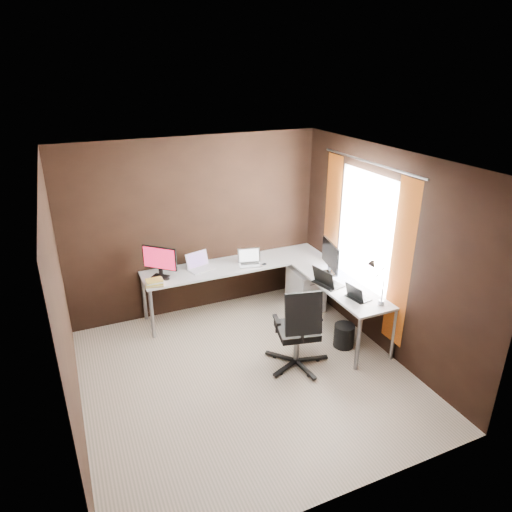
% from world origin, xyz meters
% --- Properties ---
extents(room, '(3.60, 3.60, 2.50)m').
position_xyz_m(room, '(0.34, 0.07, 1.28)').
color(room, '#C8B09B').
rests_on(room, ground).
extents(desk, '(2.65, 2.25, 0.73)m').
position_xyz_m(desk, '(0.84, 1.04, 0.68)').
color(desk, silver).
rests_on(desk, ground).
extents(drawer_pedestal, '(0.42, 0.50, 0.60)m').
position_xyz_m(drawer_pedestal, '(1.43, 1.15, 0.30)').
color(drawer_pedestal, silver).
rests_on(drawer_pedestal, ground).
extents(monitor_left, '(0.38, 0.35, 0.43)m').
position_xyz_m(monitor_left, '(-0.60, 1.51, 0.97)').
color(monitor_left, black).
rests_on(monitor_left, desk).
extents(monitor_right, '(0.18, 0.55, 0.45)m').
position_xyz_m(monitor_right, '(1.51, 0.69, 0.99)').
color(monitor_right, black).
rests_on(monitor_right, desk).
extents(laptop_white, '(0.39, 0.33, 0.23)m').
position_xyz_m(laptop_white, '(-0.05, 1.55, 0.78)').
color(laptop_white, silver).
rests_on(laptop_white, desk).
extents(laptop_silver, '(0.36, 0.29, 0.21)m').
position_xyz_m(laptop_silver, '(0.65, 1.41, 0.78)').
color(laptop_silver, silver).
rests_on(laptop_silver, desk).
extents(laptop_black_big, '(0.33, 0.41, 0.24)m').
position_xyz_m(laptop_black_big, '(1.29, 0.41, 0.78)').
color(laptop_black_big, black).
rests_on(laptop_black_big, desk).
extents(laptop_black_small, '(0.24, 0.31, 0.19)m').
position_xyz_m(laptop_black_small, '(1.43, -0.05, 0.77)').
color(laptop_black_small, black).
rests_on(laptop_black_small, desk).
extents(book_stack, '(0.26, 0.23, 0.07)m').
position_xyz_m(book_stack, '(-0.73, 1.30, 0.77)').
color(book_stack, tan).
rests_on(book_stack, desk).
extents(mouse_left, '(0.09, 0.06, 0.03)m').
position_xyz_m(mouse_left, '(-0.55, 1.37, 0.75)').
color(mouse_left, black).
rests_on(mouse_left, desk).
extents(mouse_corner, '(0.08, 0.05, 0.03)m').
position_xyz_m(mouse_corner, '(0.82, 1.30, 0.75)').
color(mouse_corner, black).
rests_on(mouse_corner, desk).
extents(desk_lamp, '(0.18, 0.21, 0.55)m').
position_xyz_m(desk_lamp, '(1.55, -0.23, 1.07)').
color(desk_lamp, slate).
rests_on(desk_lamp, desk).
extents(office_chair, '(0.60, 0.62, 1.07)m').
position_xyz_m(office_chair, '(0.63, -0.06, 0.31)').
color(office_chair, black).
rests_on(office_chair, ground).
extents(wastebasket, '(0.31, 0.31, 0.30)m').
position_xyz_m(wastebasket, '(1.38, 0.06, 0.15)').
color(wastebasket, black).
rests_on(wastebasket, ground).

